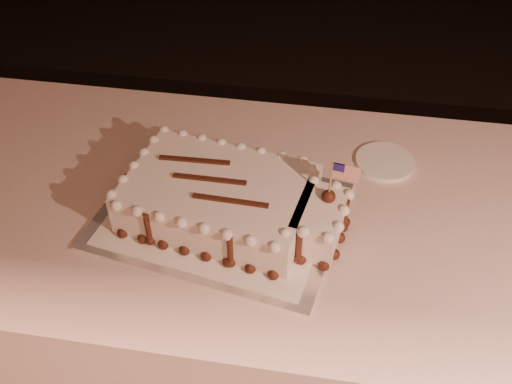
# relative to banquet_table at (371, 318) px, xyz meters

# --- Properties ---
(banquet_table) EXTENTS (2.40, 0.80, 0.75)m
(banquet_table) POSITION_rel_banquet_table_xyz_m (0.00, 0.00, 0.00)
(banquet_table) COLOR beige
(banquet_table) RESTS_ON ground
(cake_board) EXTENTS (0.57, 0.47, 0.01)m
(cake_board) POSITION_rel_banquet_table_xyz_m (-0.38, -0.05, 0.38)
(cake_board) COLOR white
(cake_board) RESTS_ON banquet_table
(doily) EXTENTS (0.51, 0.42, 0.00)m
(doily) POSITION_rel_banquet_table_xyz_m (-0.38, -0.05, 0.38)
(doily) COLOR white
(doily) RESTS_ON cake_board
(sheet_cake) EXTENTS (0.50, 0.34, 0.19)m
(sheet_cake) POSITION_rel_banquet_table_xyz_m (-0.35, -0.06, 0.43)
(sheet_cake) COLOR white
(sheet_cake) RESTS_ON doily
(side_plate) EXTENTS (0.14, 0.14, 0.01)m
(side_plate) POSITION_rel_banquet_table_xyz_m (-0.02, 0.19, 0.38)
(side_plate) COLOR white
(side_plate) RESTS_ON banquet_table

